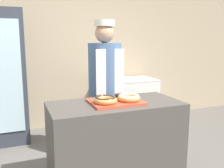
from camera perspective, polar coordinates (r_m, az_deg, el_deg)
The scene contains 12 objects.
wall_back at distance 4.53m, azimuth -9.48°, elevation 7.49°, with size 8.00×0.06×2.70m.
display_counter at distance 2.71m, azimuth 0.79°, elevation -13.71°, with size 1.36×0.65×0.91m.
serving_tray at distance 2.56m, azimuth 0.82°, elevation -4.08°, with size 0.52×0.40×0.02m.
donut_chocolate_glaze at distance 2.46m, azimuth -1.51°, elevation -3.56°, with size 0.23×0.23×0.06m.
donut_light_glaze at distance 2.55m, azimuth 3.89°, elevation -3.06°, with size 0.23×0.23×0.06m.
brownie_back_left at distance 2.63m, azimuth -2.43°, elevation -3.07°, with size 0.10×0.10×0.03m.
brownie_back_right at distance 2.70m, azimuth 1.97°, elevation -2.68°, with size 0.10×0.10×0.03m.
baker_person at distance 3.13m, azimuth -1.60°, elevation -1.15°, with size 0.41×0.41×1.78m.
beverage_fridge at distance 4.08m, azimuth -24.00°, elevation 1.42°, with size 0.70×0.66×1.99m.
chest_freezer at distance 4.60m, azimuth 3.40°, elevation -4.03°, with size 1.02×0.62×0.84m.
bottle_red at distance 4.70m, azimuth 2.09°, elevation 2.58°, with size 0.07×0.07×0.23m.
bottle_red_b at distance 4.31m, azimuth 2.36°, elevation 2.12°, with size 0.06×0.06×0.27m.
Camera 1 is at (-0.94, -2.29, 1.56)m, focal length 40.00 mm.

